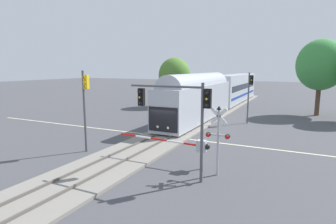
# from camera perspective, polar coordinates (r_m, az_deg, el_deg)

# --- Properties ---
(ground_plane) EXTENTS (220.00, 220.00, 0.00)m
(ground_plane) POSITION_cam_1_polar(r_m,az_deg,el_deg) (24.86, -0.25, -5.09)
(ground_plane) COLOR #47474C
(road_centre_stripe) EXTENTS (44.00, 0.20, 0.01)m
(road_centre_stripe) POSITION_cam_1_polar(r_m,az_deg,el_deg) (24.86, -0.25, -5.08)
(road_centre_stripe) COLOR beige
(road_centre_stripe) RESTS_ON ground
(railway_track) EXTENTS (4.40, 80.00, 0.32)m
(railway_track) POSITION_cam_1_polar(r_m,az_deg,el_deg) (24.84, -0.25, -4.87)
(railway_track) COLOR gray
(railway_track) RESTS_ON ground
(commuter_train) EXTENTS (3.04, 39.00, 5.16)m
(commuter_train) POSITION_cam_1_polar(r_m,az_deg,el_deg) (40.46, 10.63, 4.25)
(commuter_train) COLOR #B2B7C1
(commuter_train) RESTS_ON railway_track
(crossing_gate_near) EXTENTS (6.37, 0.40, 1.80)m
(crossing_gate_near) POSITION_cam_1_polar(r_m,az_deg,el_deg) (17.12, 4.43, -6.81)
(crossing_gate_near) COLOR #B7B7BC
(crossing_gate_near) RESTS_ON ground
(crossing_signal_mast) EXTENTS (1.36, 0.44, 4.02)m
(crossing_signal_mast) POSITION_cam_1_polar(r_m,az_deg,el_deg) (15.80, 10.27, -4.37)
(crossing_signal_mast) COLOR #B2B2B7
(crossing_signal_mast) RESTS_ON ground
(traffic_signal_near_right) EXTENTS (4.76, 0.38, 5.34)m
(traffic_signal_near_right) POSITION_cam_1_polar(r_m,az_deg,el_deg) (14.83, 2.48, 1.08)
(traffic_signal_near_right) COLOR #4C4C51
(traffic_signal_near_right) RESTS_ON ground
(traffic_signal_far_side) EXTENTS (0.53, 0.38, 5.59)m
(traffic_signal_far_side) POSITION_cam_1_polar(r_m,az_deg,el_deg) (31.55, 16.47, 4.45)
(traffic_signal_far_side) COLOR #4C4C51
(traffic_signal_far_side) RESTS_ON ground
(traffic_signal_median) EXTENTS (0.53, 0.38, 5.90)m
(traffic_signal_median) POSITION_cam_1_polar(r_m,az_deg,el_deg) (20.61, -16.69, 2.73)
(traffic_signal_median) COLOR #4C4C51
(traffic_signal_median) RESTS_ON ground
(oak_behind_train) EXTENTS (4.98, 4.98, 7.67)m
(oak_behind_train) POSITION_cam_1_polar(r_m,az_deg,el_deg) (43.73, 1.34, 7.45)
(oak_behind_train) COLOR brown
(oak_behind_train) RESTS_ON ground
(oak_far_right) EXTENTS (5.84, 5.84, 9.67)m
(oak_far_right) POSITION_cam_1_polar(r_m,az_deg,el_deg) (40.25, 28.89, 8.47)
(oak_far_right) COLOR #4C3828
(oak_far_right) RESTS_ON ground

